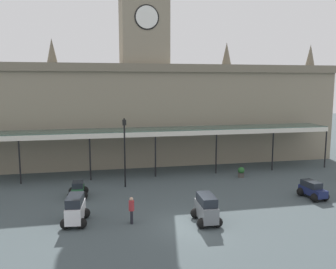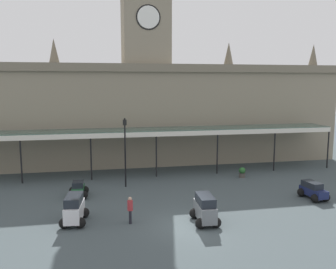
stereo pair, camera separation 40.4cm
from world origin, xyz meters
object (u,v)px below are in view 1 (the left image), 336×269
object	(u,v)px
car_white_van	(75,211)
planter_by_canopy	(241,172)
car_navy_estate	(312,191)
pedestrian_near_entrance	(132,209)
car_grey_van	(206,210)
car_green_sedan	(78,191)
victorian_lamppost	(125,145)

from	to	relation	value
car_white_van	planter_by_canopy	world-z (taller)	car_white_van
car_navy_estate	planter_by_canopy	bearing A→B (deg)	112.57
pedestrian_near_entrance	car_grey_van	bearing A→B (deg)	-10.52
car_green_sedan	car_grey_van	world-z (taller)	car_grey_van
car_navy_estate	victorian_lamppost	xyz separation A→B (m)	(-13.50, 5.85, 2.95)
car_navy_estate	car_white_van	bearing A→B (deg)	-175.35
car_green_sedan	car_grey_van	size ratio (longest dim) A/B	0.85
victorian_lamppost	car_green_sedan	bearing A→B (deg)	-151.85
car_green_sedan	victorian_lamppost	distance (m)	5.22
pedestrian_near_entrance	planter_by_canopy	world-z (taller)	pedestrian_near_entrance
car_navy_estate	pedestrian_near_entrance	world-z (taller)	pedestrian_near_entrance
car_navy_estate	car_white_van	size ratio (longest dim) A/B	0.94
car_navy_estate	pedestrian_near_entrance	distance (m)	14.00
car_grey_van	car_green_sedan	bearing A→B (deg)	139.48
car_navy_estate	car_grey_van	size ratio (longest dim) A/B	0.96
car_white_van	car_green_sedan	bearing A→B (deg)	90.34
car_white_van	pedestrian_near_entrance	xyz separation A→B (m)	(3.38, -0.70, 0.10)
car_green_sedan	car_white_van	xyz separation A→B (m)	(0.03, -5.24, 0.30)
car_grey_van	planter_by_canopy	distance (m)	11.68
car_navy_estate	victorian_lamppost	world-z (taller)	victorian_lamppost
car_navy_estate	car_green_sedan	bearing A→B (deg)	167.45
car_green_sedan	car_navy_estate	size ratio (longest dim) A/B	0.89
victorian_lamppost	pedestrian_near_entrance	bearing A→B (deg)	-92.48
car_green_sedan	victorian_lamppost	bearing A→B (deg)	28.15
victorian_lamppost	car_white_van	bearing A→B (deg)	-117.17
car_white_van	planter_by_canopy	xyz separation A→B (m)	(14.41, 8.16, -0.32)
car_green_sedan	car_grey_van	xyz separation A→B (m)	(7.94, -6.79, 0.30)
car_white_van	victorian_lamppost	bearing A→B (deg)	62.83
car_green_sedan	car_navy_estate	bearing A→B (deg)	-12.55
planter_by_canopy	car_navy_estate	bearing A→B (deg)	-67.43
car_green_sedan	car_navy_estate	xyz separation A→B (m)	(17.25, -3.84, 0.06)
car_green_sedan	car_white_van	size ratio (longest dim) A/B	0.83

